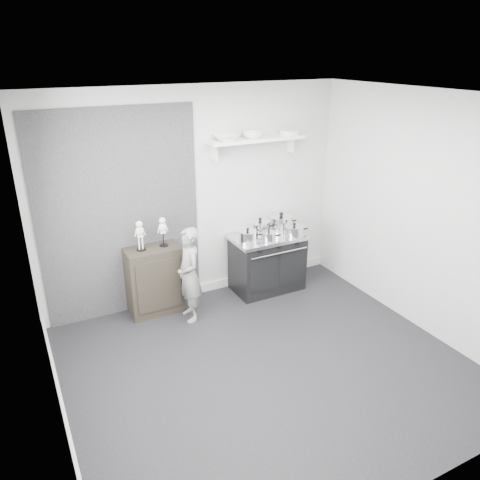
# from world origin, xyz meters

# --- Properties ---
(ground) EXTENTS (4.00, 4.00, 0.00)m
(ground) POSITION_xyz_m (0.00, 0.00, 0.00)
(ground) COLOR black
(ground) RESTS_ON ground
(room_shell) EXTENTS (4.02, 3.62, 2.71)m
(room_shell) POSITION_xyz_m (-0.09, 0.15, 1.64)
(room_shell) COLOR silver
(room_shell) RESTS_ON ground
(wall_shelf) EXTENTS (1.30, 0.26, 0.24)m
(wall_shelf) POSITION_xyz_m (0.80, 1.68, 2.01)
(wall_shelf) COLOR white
(wall_shelf) RESTS_ON room_shell
(stove) EXTENTS (0.98, 0.61, 0.78)m
(stove) POSITION_xyz_m (0.88, 1.48, 0.39)
(stove) COLOR black
(stove) RESTS_ON ground
(side_cabinet) EXTENTS (0.66, 0.38, 0.85)m
(side_cabinet) POSITION_xyz_m (-0.66, 1.61, 0.43)
(side_cabinet) COLOR black
(side_cabinet) RESTS_ON ground
(child) EXTENTS (0.30, 0.44, 1.17)m
(child) POSITION_xyz_m (-0.34, 1.24, 0.59)
(child) COLOR gray
(child) RESTS_ON ground
(pot_front_left) EXTENTS (0.32, 0.23, 0.19)m
(pot_front_left) POSITION_xyz_m (0.54, 1.41, 0.86)
(pot_front_left) COLOR silver
(pot_front_left) RESTS_ON stove
(pot_back_left) EXTENTS (0.36, 0.27, 0.23)m
(pot_back_left) POSITION_xyz_m (0.81, 1.57, 0.88)
(pot_back_left) COLOR silver
(pot_back_left) RESTS_ON stove
(pot_back_right) EXTENTS (0.41, 0.32, 0.25)m
(pot_back_right) POSITION_xyz_m (1.15, 1.60, 0.88)
(pot_back_right) COLOR silver
(pot_back_right) RESTS_ON stove
(pot_front_right) EXTENTS (0.34, 0.26, 0.18)m
(pot_front_right) POSITION_xyz_m (1.18, 1.32, 0.85)
(pot_front_right) COLOR silver
(pot_front_right) RESTS_ON stove
(pot_front_center) EXTENTS (0.26, 0.18, 0.15)m
(pot_front_center) POSITION_xyz_m (0.79, 1.31, 0.84)
(pot_front_center) COLOR silver
(pot_front_center) RESTS_ON stove
(skeleton_full) EXTENTS (0.12, 0.08, 0.42)m
(skeleton_full) POSITION_xyz_m (-0.79, 1.61, 1.06)
(skeleton_full) COLOR white
(skeleton_full) RESTS_ON side_cabinet
(skeleton_torso) EXTENTS (0.12, 0.08, 0.42)m
(skeleton_torso) POSITION_xyz_m (-0.51, 1.61, 1.06)
(skeleton_torso) COLOR white
(skeleton_torso) RESTS_ON side_cabinet
(bowl_large) EXTENTS (0.30, 0.30, 0.07)m
(bowl_large) POSITION_xyz_m (0.37, 1.67, 2.08)
(bowl_large) COLOR white
(bowl_large) RESTS_ON wall_shelf
(bowl_small) EXTENTS (0.25, 0.25, 0.08)m
(bowl_small) POSITION_xyz_m (0.74, 1.67, 2.08)
(bowl_small) COLOR white
(bowl_small) RESTS_ON wall_shelf
(plate_stack) EXTENTS (0.27, 0.27, 0.06)m
(plate_stack) POSITION_xyz_m (1.28, 1.67, 2.07)
(plate_stack) COLOR silver
(plate_stack) RESTS_ON wall_shelf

